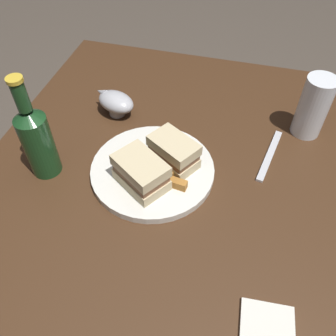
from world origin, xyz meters
name	(u,v)px	position (x,y,z in m)	size (l,w,h in m)	color
ground_plane	(177,301)	(0.00, 0.00, 0.00)	(6.00, 6.00, 0.00)	#4C4238
dining_table	(180,255)	(0.00, 0.00, 0.35)	(1.06, 0.96, 0.71)	#422816
plate	(153,170)	(0.01, 0.08, 0.71)	(0.28, 0.28, 0.02)	silver
sandwich_half_left	(141,173)	(-0.04, 0.08, 0.76)	(0.13, 0.14, 0.07)	beige
sandwich_half_right	(174,152)	(0.03, 0.03, 0.76)	(0.12, 0.13, 0.07)	beige
potato_wedge_front	(159,185)	(-0.05, 0.04, 0.73)	(0.05, 0.02, 0.02)	#AD702D
potato_wedge_middle	(175,183)	(-0.03, 0.01, 0.73)	(0.05, 0.02, 0.02)	#AD702D
potato_wedge_back	(166,177)	(-0.02, 0.03, 0.73)	(0.04, 0.02, 0.02)	#B77F33
potato_wedge_left_edge	(146,188)	(-0.06, 0.07, 0.73)	(0.05, 0.02, 0.01)	gold
potato_wedge_right_edge	(151,182)	(-0.04, 0.06, 0.73)	(0.04, 0.02, 0.02)	#AD702D
pint_glass	(312,110)	(0.24, -0.26, 0.77)	(0.07, 0.07, 0.16)	white
gravy_boat	(116,102)	(0.19, 0.23, 0.74)	(0.10, 0.13, 0.06)	#B7B7BC
cider_bottle	(37,139)	(-0.05, 0.32, 0.80)	(0.07, 0.07, 0.25)	#19421E
napkin	(267,336)	(-0.29, -0.21, 0.71)	(0.11, 0.09, 0.01)	silver
fork	(270,155)	(0.13, -0.18, 0.71)	(0.18, 0.02, 0.01)	silver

